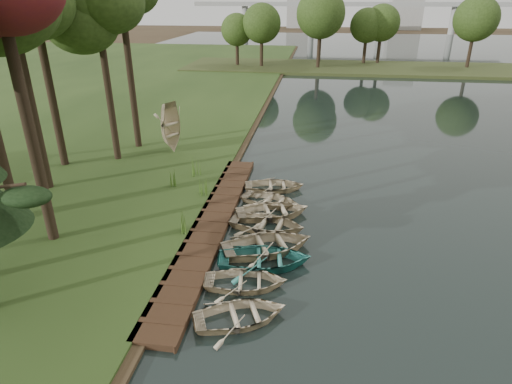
# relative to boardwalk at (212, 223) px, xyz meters

# --- Properties ---
(ground) EXTENTS (300.00, 300.00, 0.00)m
(ground) POSITION_rel_boardwalk_xyz_m (1.60, 0.00, -0.15)
(ground) COLOR #3D2F1D
(boardwalk) EXTENTS (1.60, 16.00, 0.30)m
(boardwalk) POSITION_rel_boardwalk_xyz_m (0.00, 0.00, 0.00)
(boardwalk) COLOR #382415
(boardwalk) RESTS_ON ground
(peninsula) EXTENTS (50.00, 14.00, 0.45)m
(peninsula) POSITION_rel_boardwalk_xyz_m (9.60, 50.00, 0.08)
(peninsula) COLOR #36401C
(peninsula) RESTS_ON ground
(far_trees) EXTENTS (45.60, 5.60, 8.80)m
(far_trees) POSITION_rel_boardwalk_xyz_m (6.27, 50.00, 6.28)
(far_trees) COLOR black
(far_trees) RESTS_ON peninsula
(bridge) EXTENTS (95.90, 4.00, 8.60)m
(bridge) POSITION_rel_boardwalk_xyz_m (13.91, 120.00, 6.93)
(bridge) COLOR #A5A5A0
(bridge) RESTS_ON ground
(building_a) EXTENTS (10.00, 8.00, 18.00)m
(building_a) POSITION_rel_boardwalk_xyz_m (31.60, 140.00, 8.85)
(building_a) COLOR #A5A5A0
(building_a) RESTS_ON ground
(building_b) EXTENTS (8.00, 8.00, 12.00)m
(building_b) POSITION_rel_boardwalk_xyz_m (-3.40, 145.00, 5.85)
(building_b) COLOR #A5A5A0
(building_b) RESTS_ON ground
(rowboat_0) EXTENTS (3.79, 3.31, 0.65)m
(rowboat_0) POSITION_rel_boardwalk_xyz_m (2.49, -6.32, 0.23)
(rowboat_0) COLOR beige
(rowboat_0) RESTS_ON water
(rowboat_1) EXTENTS (3.35, 2.58, 0.64)m
(rowboat_1) POSITION_rel_boardwalk_xyz_m (2.35, -4.46, 0.22)
(rowboat_1) COLOR beige
(rowboat_1) RESTS_ON water
(rowboat_2) EXTENTS (4.14, 3.25, 0.78)m
(rowboat_2) POSITION_rel_boardwalk_xyz_m (2.87, -2.98, 0.29)
(rowboat_2) COLOR #2D7F74
(rowboat_2) RESTS_ON water
(rowboat_3) EXTENTS (4.73, 4.17, 0.81)m
(rowboat_3) POSITION_rel_boardwalk_xyz_m (2.88, -1.92, 0.31)
(rowboat_3) COLOR beige
(rowboat_3) RESTS_ON water
(rowboat_4) EXTENTS (3.88, 3.05, 0.73)m
(rowboat_4) POSITION_rel_boardwalk_xyz_m (2.62, -0.02, 0.26)
(rowboat_4) COLOR beige
(rowboat_4) RESTS_ON water
(rowboat_5) EXTENTS (4.28, 3.65, 0.75)m
(rowboat_5) POSITION_rel_boardwalk_xyz_m (2.74, 1.28, 0.27)
(rowboat_5) COLOR beige
(rowboat_5) RESTS_ON water
(rowboat_6) EXTENTS (3.68, 3.09, 0.65)m
(rowboat_6) POSITION_rel_boardwalk_xyz_m (2.50, 2.58, 0.23)
(rowboat_6) COLOR beige
(rowboat_6) RESTS_ON water
(rowboat_7) EXTENTS (3.63, 2.86, 0.68)m
(rowboat_7) POSITION_rel_boardwalk_xyz_m (2.50, 4.45, 0.24)
(rowboat_7) COLOR beige
(rowboat_7) RESTS_ON water
(stored_rowboat) EXTENTS (4.14, 3.66, 0.71)m
(stored_rowboat) POSITION_rel_boardwalk_xyz_m (-4.92, 9.17, 0.51)
(stored_rowboat) COLOR beige
(stored_rowboat) RESTS_ON bank
(tree_4) EXTENTS (4.62, 4.62, 10.69)m
(tree_4) POSITION_rel_boardwalk_xyz_m (-8.11, 7.49, 8.80)
(tree_4) COLOR black
(tree_4) RESTS_ON bank
(tree_6) EXTENTS (4.42, 4.42, 11.39)m
(tree_6) POSITION_rel_boardwalk_xyz_m (-7.76, 10.13, 9.55)
(tree_6) COLOR black
(tree_6) RESTS_ON bank
(reeds_0) EXTENTS (0.60, 0.60, 1.02)m
(reeds_0) POSITION_rel_boardwalk_xyz_m (-1.00, -1.26, 0.66)
(reeds_0) COLOR #3F661E
(reeds_0) RESTS_ON bank
(reeds_1) EXTENTS (0.60, 0.60, 0.90)m
(reeds_1) POSITION_rel_boardwalk_xyz_m (-1.13, 2.81, 0.60)
(reeds_1) COLOR #3F661E
(reeds_1) RESTS_ON bank
(reeds_2) EXTENTS (0.60, 0.60, 1.04)m
(reeds_2) POSITION_rel_boardwalk_xyz_m (-2.26, 5.36, 0.67)
(reeds_2) COLOR #3F661E
(reeds_2) RESTS_ON bank
(reeds_3) EXTENTS (0.60, 0.60, 0.88)m
(reeds_3) POSITION_rel_boardwalk_xyz_m (-3.18, 3.53, 0.59)
(reeds_3) COLOR #3F661E
(reeds_3) RESTS_ON bank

